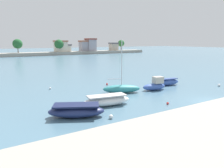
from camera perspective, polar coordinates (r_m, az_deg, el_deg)
The scene contains 12 objects.
ground_plane at distance 27.60m, azimuth 23.86°, elevation -4.16°, with size 400.00×400.00×0.00m, color slate.
moored_boat_0 at distance 20.40m, azimuth -9.18°, elevation -6.85°, with size 5.42×4.14×1.18m.
moored_boat_1 at distance 23.59m, azimuth -1.37°, elevation -4.28°, with size 5.41×2.63×1.15m.
moored_boat_2 at distance 29.33m, azimuth 2.48°, elevation -1.21°, with size 5.16×3.53×6.95m.
moored_boat_3 at distance 31.56m, azimuth 11.02°, elevation -0.30°, with size 3.70×1.90×1.87m.
moored_boat_4 at distance 35.36m, azimuth 14.32°, elevation 0.50°, with size 3.86×1.58×1.08m.
mooring_buoy_0 at distance 19.80m, azimuth -0.25°, elevation -8.42°, with size 0.38×0.38×0.38m, color white.
mooring_buoy_1 at distance 32.71m, azimuth -15.65°, elevation -1.06°, with size 0.31×0.31×0.31m, color white.
mooring_buoy_2 at distance 24.82m, azimuth 14.16°, elevation -4.84°, with size 0.27×0.27×0.27m, color red.
mooring_buoy_3 at distance 37.17m, azimuth 25.88°, elevation -0.28°, with size 0.39×0.39×0.39m, color white.
mooring_buoy_4 at distance 34.55m, azimuth -1.31°, elevation -0.01°, with size 0.31×0.31×0.31m, color red.
distant_shoreline at distance 109.80m, azimuth -19.79°, elevation 8.21°, with size 129.29×8.02×8.10m.
Camera 1 is at (-22.47, -14.52, 6.80)m, focal length 35.48 mm.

